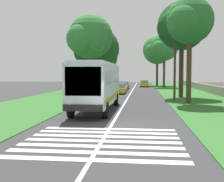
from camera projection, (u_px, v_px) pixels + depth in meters
ground at (110, 127)px, 15.53m from camera, size 160.00×160.00×0.00m
grass_verge_left at (51, 100)px, 31.28m from camera, size 120.00×8.00×0.04m
grass_verge_right at (205, 101)px, 29.54m from camera, size 120.00×8.00×0.04m
centre_line at (126, 101)px, 30.41m from camera, size 110.00×0.16×0.01m
coach_bus at (97, 83)px, 22.45m from camera, size 11.16×2.62×3.73m
zebra_crossing at (102, 141)px, 12.36m from camera, size 5.85×6.80×0.01m
trailing_car_0 at (119, 89)px, 40.85m from camera, size 4.30×1.78×1.43m
trailing_car_1 at (122, 87)px, 46.35m from camera, size 4.30×1.78×1.43m
trailing_car_2 at (124, 85)px, 52.75m from camera, size 4.30×1.78×1.43m
trailing_car_3 at (144, 84)px, 61.01m from camera, size 4.30×1.78×1.43m
roadside_tree_left_0 at (89, 38)px, 37.11m from camera, size 7.03×5.77×10.48m
roadside_tree_left_1 at (103, 58)px, 56.10m from camera, size 6.72×5.42×8.65m
roadside_tree_left_2 at (96, 50)px, 45.93m from camera, size 8.33×7.04×10.30m
roadside_tree_right_0 at (180, 27)px, 34.13m from camera, size 7.08×5.95×11.47m
roadside_tree_right_1 at (157, 51)px, 66.15m from camera, size 7.47×6.64×11.58m
roadside_tree_right_2 at (188, 22)px, 27.22m from camera, size 5.34×4.50×10.17m
roadside_tree_right_3 at (164, 48)px, 58.12m from camera, size 6.82×5.59×10.97m
utility_pole at (175, 64)px, 29.67m from camera, size 0.24×1.40×7.40m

